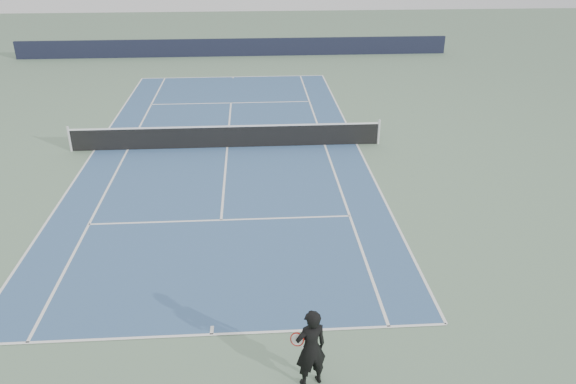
{
  "coord_description": "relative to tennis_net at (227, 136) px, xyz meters",
  "views": [
    {
      "loc": [
        1.07,
        -22.12,
        8.52
      ],
      "look_at": [
        2.1,
        -6.75,
        1.1
      ],
      "focal_mm": 35.0,
      "sensor_mm": 36.0,
      "label": 1
    }
  ],
  "objects": [
    {
      "name": "court_surface",
      "position": [
        0.0,
        0.0,
        -0.5
      ],
      "size": [
        10.97,
        23.77,
        0.01
      ],
      "primitive_type": "cube",
      "color": "#365781",
      "rests_on": "ground"
    },
    {
      "name": "windscreen_far",
      "position": [
        0.0,
        17.88,
        0.1
      ],
      "size": [
        30.0,
        0.25,
        1.2
      ],
      "primitive_type": "cube",
      "color": "black",
      "rests_on": "ground"
    },
    {
      "name": "ground",
      "position": [
        0.0,
        0.0,
        -0.5
      ],
      "size": [
        80.0,
        80.0,
        0.0
      ],
      "primitive_type": "plane",
      "color": "slate"
    },
    {
      "name": "tennis_net",
      "position": [
        0.0,
        0.0,
        0.0
      ],
      "size": [
        12.9,
        0.1,
        1.07
      ],
      "color": "silver",
      "rests_on": "ground"
    },
    {
      "name": "tennis_player",
      "position": [
        2.1,
        -13.49,
        0.4
      ],
      "size": [
        0.85,
        0.67,
        1.81
      ],
      "color": "black",
      "rests_on": "ground"
    }
  ]
}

